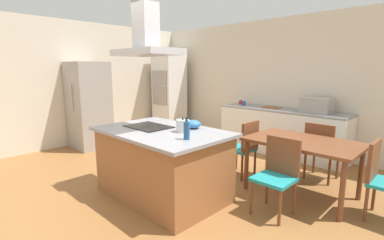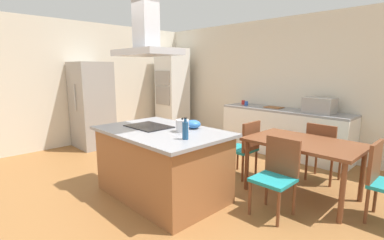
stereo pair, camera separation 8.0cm
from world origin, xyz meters
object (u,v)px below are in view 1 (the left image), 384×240
Objects in this scene: cooktop at (149,127)px; chair_facing_island at (278,171)px; coffee_mug_blue at (244,103)px; cutting_board at (271,107)px; dining_table at (303,147)px; coffee_mug_red at (241,102)px; mixing_bowl at (193,124)px; wall_oven_stack at (169,91)px; chair_at_left_end at (244,145)px; chair_facing_back_wall at (321,148)px; range_hood at (146,35)px; tea_kettle at (183,126)px; olive_oil_bottle at (187,130)px; refrigerator at (89,105)px; chair_at_right_end at (383,176)px; countertop_microwave at (317,105)px.

cooktop is 0.67× the size of chair_facing_island.
cutting_board is (0.61, 0.09, -0.04)m from coffee_mug_blue.
dining_table is at bearing 90.00° from chair_facing_island.
mixing_bowl is at bearing -68.11° from coffee_mug_red.
chair_at_left_end is at bearing -21.79° from wall_oven_stack.
range_hood reaches higher than chair_facing_back_wall.
tea_kettle is 2.87m from coffee_mug_blue.
mixing_bowl is at bearing -163.93° from chair_facing_island.
olive_oil_bottle is 0.59m from mixing_bowl.
coffee_mug_red is 1.00× the size of coffee_mug_blue.
cutting_board is at bearing 145.46° from chair_facing_back_wall.
coffee_mug_blue is at bearing 45.97° from refrigerator.
range_hood is at bearing 172.70° from olive_oil_bottle.
olive_oil_bottle reaches higher than coffee_mug_blue.
chair_facing_back_wall is at bearing 143.99° from chair_at_right_end.
chair_at_right_end is (5.19, 0.89, -0.40)m from refrigerator.
chair_facing_back_wall is at bearing 61.28° from tea_kettle.
dining_table is 0.93m from chair_at_right_end.
cutting_board is at bearing 8.39° from coffee_mug_blue.
coffee_mug_blue reaches higher than chair_at_right_end.
countertop_microwave reaches higher than cooktop.
olive_oil_bottle is 1.39m from range_hood.
chair_facing_island is 1.13m from chair_at_left_end.
chair_at_right_end is at bearing -27.64° from coffee_mug_blue.
tea_kettle is 0.24× the size of range_hood.
tea_kettle is at bearing -71.03° from coffee_mug_blue.
chair_at_right_end is at bearing 36.01° from chair_facing_island.
range_hood is at bearing -167.12° from tea_kettle.
countertop_microwave reaches higher than coffee_mug_blue.
wall_oven_stack is at bearing -174.30° from cutting_board.
refrigerator is (-0.08, -2.20, -0.19)m from wall_oven_stack.
wall_oven_stack is (-3.47, 2.76, 0.10)m from olive_oil_bottle.
tea_kettle is 2.82m from countertop_microwave.
cutting_board is 0.38× the size of range_hood.
chair_at_right_end is (2.88, -1.51, -0.44)m from coffee_mug_blue.
chair_facing_island is 1.00× the size of chair_at_right_end.
range_hood is at bearing -128.22° from chair_facing_back_wall.
chair_facing_island is (0.72, 0.78, -0.50)m from olive_oil_bottle.
tea_kettle is at bearing -130.35° from dining_table.
cutting_board reaches higher than cooktop.
chair_facing_back_wall is (2.12, -0.95, -0.44)m from coffee_mug_red.
olive_oil_bottle reaches higher than chair_facing_island.
olive_oil_bottle reaches higher than mixing_bowl.
cooktop is 0.67× the size of chair_at_right_end.
refrigerator reaches higher than dining_table.
olive_oil_bottle is 1.65m from dining_table.
wall_oven_stack is 2.47× the size of chair_at_left_end.
refrigerator is (-3.20, 0.09, -0.05)m from mixing_bowl.
chair_at_right_end is 0.99× the size of range_hood.
dining_table is at bearing -90.00° from chair_facing_back_wall.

